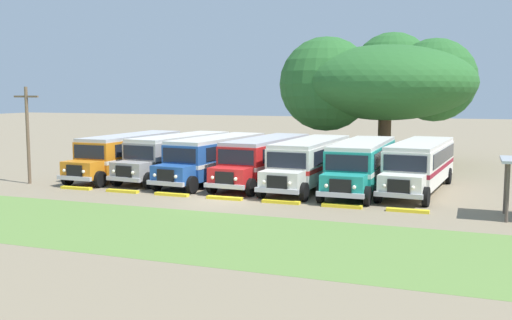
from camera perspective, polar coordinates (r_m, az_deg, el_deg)
The scene contains 18 objects.
ground_plane at distance 30.82m, azimuth -3.46°, elevation -4.00°, with size 220.00×220.00×0.00m, color #84755B.
foreground_grass_strip at distance 24.87m, azimuth -9.91°, elevation -6.64°, with size 80.00×8.11×0.01m, color olive.
parked_bus_slot_0 at distance 40.76m, azimuth -12.20°, elevation 0.68°, with size 2.91×10.87×2.82m.
parked_bus_slot_1 at distance 39.63m, azimuth -7.56°, elevation 0.61°, with size 3.62×10.98×2.82m.
parked_bus_slot_2 at distance 37.76m, azimuth -3.90°, elevation 0.36°, with size 3.50×10.96×2.82m.
parked_bus_slot_3 at distance 36.80m, azimuth 0.95°, elevation 0.21°, with size 3.22×10.92×2.82m.
parked_bus_slot_4 at distance 35.49m, azimuth 5.30°, elevation -0.05°, with size 3.00×10.88×2.82m.
parked_bus_slot_5 at distance 34.72m, azimuth 10.26°, elevation -0.27°, with size 2.70×10.84×2.82m.
parked_bus_slot_6 at distance 35.19m, azimuth 15.64°, elevation -0.32°, with size 3.50×10.96×2.82m.
curb_wheelstop_0 at distance 36.07m, azimuth -17.07°, elevation -2.62°, with size 2.00×0.36×0.15m, color yellow.
curb_wheelstop_1 at distance 34.25m, azimuth -12.86°, elevation -2.97°, with size 2.00×0.36×0.15m, color yellow.
curb_wheelstop_2 at distance 32.63m, azimuth -8.20°, elevation -3.34°, with size 2.00×0.36×0.15m, color yellow.
curb_wheelstop_3 at distance 31.25m, azimuth -3.09°, elevation -3.72°, with size 2.00×0.36×0.15m, color yellow.
curb_wheelstop_4 at distance 30.14m, azimuth 2.44°, elevation -4.09°, with size 2.00×0.36×0.15m, color yellow.
curb_wheelstop_5 at distance 29.33m, azimuth 8.35°, elevation -4.45°, with size 2.00×0.36×0.15m, color yellow.
curb_wheelstop_6 at distance 28.85m, azimuth 14.52°, elevation -4.78°, with size 2.00×0.36×0.15m, color yellow.
broad_shade_tree at distance 48.44m, azimuth 12.14°, elevation 7.50°, with size 15.20×14.08×10.77m.
utility_pole at distance 38.99m, azimuth -21.33°, elevation 2.57°, with size 1.80×0.20×6.02m.
Camera 1 is at (12.34, -27.68, 5.63)m, focal length 41.13 mm.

